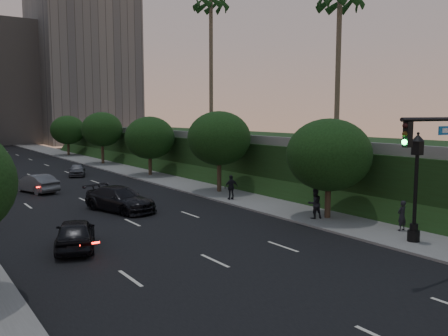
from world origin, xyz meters
TOP-DOWN VIEW (x-y plane):
  - ground at (0.00, 0.00)m, footprint 160.00×160.00m
  - road_surface at (0.00, 30.00)m, footprint 16.00×140.00m
  - sidewalk_right at (10.25, 30.00)m, footprint 4.50×140.00m
  - embankment at (22.00, 28.00)m, footprint 18.00×90.00m
  - parapet_wall at (13.50, 28.00)m, footprint 0.35×90.00m
  - office_block_right at (24.00, 96.00)m, footprint 20.00×22.00m
  - tree_right_a at (10.30, 8.00)m, footprint 5.20×5.20m
  - tree_right_b at (10.30, 20.00)m, footprint 5.20×5.20m
  - tree_right_c at (10.30, 33.00)m, footprint 5.20×5.20m
  - tree_right_d at (10.30, 47.00)m, footprint 5.20×5.20m
  - tree_right_e at (10.30, 62.00)m, footprint 5.20×5.20m
  - palm_far at (16.00, 30.00)m, footprint 3.20×3.20m
  - street_lamp at (9.76, 1.69)m, footprint 0.64×0.64m
  - sedan_near_left at (-4.49, 10.41)m, footprint 3.18×4.81m
  - sedan_mid_left at (-2.11, 28.81)m, footprint 2.94×4.95m
  - sedan_near_right at (0.72, 17.68)m, footprint 3.83×6.07m
  - sedan_far_right at (3.98, 37.40)m, footprint 2.82×4.25m
  - pedestrian_a at (11.19, 3.39)m, footprint 0.61×0.41m
  - pedestrian_b at (9.42, 8.24)m, footprint 1.04×0.89m
  - pedestrian_c at (8.96, 16.40)m, footprint 1.13×0.60m

SIDE VIEW (x-z plane):
  - ground at x=0.00m, z-range 0.00..0.00m
  - road_surface at x=0.00m, z-range 0.00..0.02m
  - sidewalk_right at x=10.25m, z-range 0.00..0.15m
  - sedan_far_right at x=3.98m, z-range 0.00..1.34m
  - sedan_near_left at x=-4.49m, z-range 0.00..1.52m
  - sedan_mid_left at x=-2.11m, z-range 0.00..1.54m
  - sedan_near_right at x=0.72m, z-range 0.00..1.64m
  - pedestrian_a at x=11.19m, z-range 0.15..1.81m
  - pedestrian_c at x=8.96m, z-range 0.15..1.99m
  - pedestrian_b at x=9.42m, z-range 0.15..2.01m
  - embankment at x=22.00m, z-range 0.00..4.00m
  - street_lamp at x=9.76m, z-range -0.18..5.44m
  - tree_right_a at x=10.30m, z-range 0.90..7.14m
  - tree_right_c at x=10.30m, z-range 0.90..7.14m
  - tree_right_e at x=10.30m, z-range 0.90..7.14m
  - parapet_wall at x=13.50m, z-range 4.00..4.70m
  - tree_right_b at x=10.30m, z-range 1.15..7.88m
  - tree_right_d at x=10.30m, z-range 1.15..7.88m
  - palm_far at x=16.00m, z-range 9.89..25.39m
  - office_block_right at x=24.00m, z-range 0.00..36.00m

